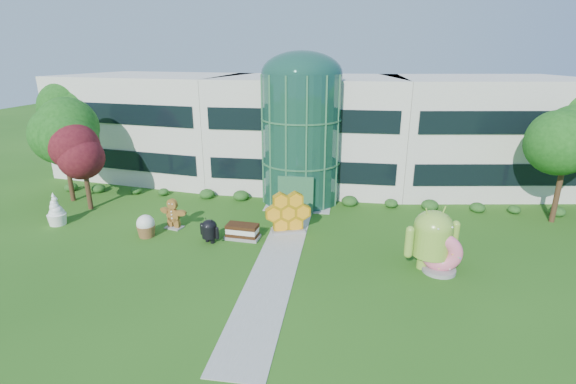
% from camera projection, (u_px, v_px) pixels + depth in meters
% --- Properties ---
extents(ground, '(140.00, 140.00, 0.00)m').
position_uv_depth(ground, '(273.00, 273.00, 22.43)').
color(ground, '#215114').
rests_on(ground, ground).
extents(building, '(46.00, 15.00, 9.30)m').
position_uv_depth(building, '(309.00, 129.00, 37.84)').
color(building, beige).
rests_on(building, ground).
extents(atrium, '(6.00, 6.00, 9.80)m').
position_uv_depth(atrium, '(301.00, 140.00, 32.14)').
color(atrium, '#194738').
rests_on(atrium, ground).
extents(walkway, '(2.40, 20.00, 0.04)m').
position_uv_depth(walkway, '(280.00, 255.00, 24.30)').
color(walkway, '#9E9E93').
rests_on(walkway, ground).
extents(tree_red, '(4.00, 4.00, 6.00)m').
position_uv_depth(tree_red, '(85.00, 171.00, 30.73)').
color(tree_red, '#3F0C14').
rests_on(tree_red, ground).
extents(trees_backdrop, '(52.00, 8.00, 8.40)m').
position_uv_depth(trees_backdrop, '(303.00, 146.00, 33.30)').
color(trees_backdrop, '#154812').
rests_on(trees_backdrop, ground).
extents(android_green, '(4.03, 3.47, 3.85)m').
position_uv_depth(android_green, '(433.00, 235.00, 22.46)').
color(android_green, '#83B138').
rests_on(android_green, ground).
extents(android_black, '(1.83, 1.57, 1.75)m').
position_uv_depth(android_black, '(209.00, 229.00, 25.77)').
color(android_black, black).
rests_on(android_black, ground).
extents(donut, '(2.33, 1.35, 2.30)m').
position_uv_depth(donut, '(441.00, 252.00, 22.19)').
color(donut, '#D45071').
rests_on(donut, ground).
extents(gingerbread, '(2.43, 1.45, 2.10)m').
position_uv_depth(gingerbread, '(173.00, 213.00, 27.86)').
color(gingerbread, brown).
rests_on(gingerbread, ground).
extents(ice_cream_sandwich, '(2.27, 1.29, 0.97)m').
position_uv_depth(ice_cream_sandwich, '(242.00, 231.00, 26.42)').
color(ice_cream_sandwich, black).
rests_on(ice_cream_sandwich, ground).
extents(honeycomb, '(3.37, 2.14, 2.49)m').
position_uv_depth(honeycomb, '(288.00, 214.00, 27.20)').
color(honeycomb, '#FFA319').
rests_on(honeycomb, ground).
extents(froyo, '(1.50, 1.50, 2.28)m').
position_uv_depth(froyo, '(55.00, 209.00, 28.40)').
color(froyo, white).
rests_on(froyo, ground).
extents(cupcake, '(1.29, 1.29, 1.48)m').
position_uv_depth(cupcake, '(146.00, 226.00, 26.65)').
color(cupcake, white).
rests_on(cupcake, ground).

